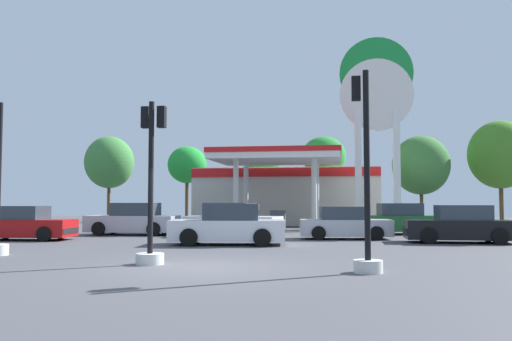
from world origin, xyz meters
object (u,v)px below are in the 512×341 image
(car_4, at_px, (397,220))
(tree_5, at_px, (500,155))
(station_pole_sign, at_px, (377,106))
(car_3, at_px, (233,221))
(car_0, at_px, (24,225))
(traffic_signal_0, at_px, (366,205))
(car_5, at_px, (133,220))
(tree_4, at_px, (421,165))
(tree_1, at_px, (187,165))
(traffic_signal_1, at_px, (151,204))
(tree_2, at_px, (262,165))
(car_1, at_px, (460,226))
(tree_0, at_px, (109,162))
(car_6, at_px, (345,224))
(car_2, at_px, (229,226))
(tree_3, at_px, (324,156))

(car_4, height_order, tree_5, tree_5)
(station_pole_sign, relative_size, car_3, 2.54)
(station_pole_sign, relative_size, car_0, 2.82)
(car_3, relative_size, traffic_signal_0, 0.99)
(car_5, distance_m, tree_4, 23.53)
(car_4, relative_size, tree_1, 0.70)
(traffic_signal_1, bearing_deg, car_4, 61.72)
(tree_2, distance_m, tree_5, 18.35)
(car_1, height_order, traffic_signal_1, traffic_signal_1)
(tree_0, bearing_deg, car_6, -45.37)
(traffic_signal_1, bearing_deg, car_1, 42.74)
(car_2, bearing_deg, tree_5, 54.08)
(car_3, height_order, car_4, car_3)
(traffic_signal_1, height_order, tree_3, tree_3)
(tree_3, bearing_deg, traffic_signal_0, -86.57)
(car_4, distance_m, tree_3, 15.66)
(tree_3, bearing_deg, car_0, -119.51)
(car_1, distance_m, car_6, 4.71)
(car_3, bearing_deg, tree_0, 127.53)
(car_6, xyz_separation_m, tree_5, (11.71, 18.35, 4.51))
(tree_1, bearing_deg, tree_4, -7.40)
(tree_1, bearing_deg, car_5, -81.39)
(car_2, distance_m, tree_2, 24.42)
(car_6, xyz_separation_m, tree_4, (5.93, 18.08, 3.76))
(car_2, bearing_deg, car_1, 14.95)
(car_0, bearing_deg, tree_0, 106.25)
(tree_2, bearing_deg, car_4, -60.31)
(car_2, xyz_separation_m, car_4, (7.01, 7.87, 0.00))
(car_5, relative_size, tree_5, 0.58)
(tree_1, distance_m, tree_3, 11.93)
(car_1, xyz_separation_m, car_6, (-4.48, 1.47, -0.04))
(car_4, bearing_deg, tree_2, 119.69)
(traffic_signal_0, bearing_deg, car_3, 114.77)
(tree_0, relative_size, tree_4, 1.11)
(tree_0, bearing_deg, traffic_signal_1, -63.80)
(traffic_signal_0, bearing_deg, traffic_signal_1, 171.36)
(tree_2, bearing_deg, car_1, -63.00)
(station_pole_sign, distance_m, tree_4, 9.90)
(station_pole_sign, distance_m, car_0, 20.92)
(car_5, height_order, tree_2, tree_2)
(tree_3, bearing_deg, tree_2, 161.88)
(tree_0, bearing_deg, tree_5, -3.78)
(car_5, bearing_deg, tree_5, 37.72)
(car_3, relative_size, car_5, 1.04)
(car_4, xyz_separation_m, traffic_signal_0, (-2.27, -15.16, 0.83))
(car_2, height_order, tree_1, tree_1)
(traffic_signal_1, xyz_separation_m, tree_3, (3.67, 28.77, 3.65))
(car_0, height_order, tree_2, tree_2)
(car_5, relative_size, tree_2, 0.71)
(tree_5, bearing_deg, car_6, -122.54)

